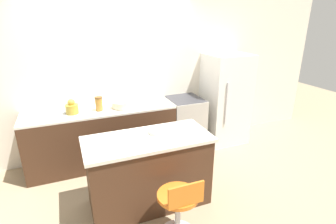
{
  "coord_description": "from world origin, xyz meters",
  "views": [
    {
      "loc": [
        -0.78,
        -3.52,
        2.25
      ],
      "look_at": [
        0.53,
        -0.27,
        0.95
      ],
      "focal_mm": 28.0,
      "sensor_mm": 36.0,
      "label": 1
    }
  ],
  "objects_px": {
    "refrigerator": "(225,99)",
    "kettle": "(72,108)",
    "oven_range": "(185,123)",
    "stool_chair": "(179,208)",
    "mixing_bowl": "(121,104)"
  },
  "relations": [
    {
      "from": "oven_range",
      "to": "stool_chair",
      "type": "bearing_deg",
      "value": -116.95
    },
    {
      "from": "refrigerator",
      "to": "kettle",
      "type": "relative_size",
      "value": 7.51
    },
    {
      "from": "oven_range",
      "to": "kettle",
      "type": "bearing_deg",
      "value": -178.51
    },
    {
      "from": "oven_range",
      "to": "mixing_bowl",
      "type": "distance_m",
      "value": 1.22
    },
    {
      "from": "oven_range",
      "to": "refrigerator",
      "type": "relative_size",
      "value": 0.56
    },
    {
      "from": "oven_range",
      "to": "stool_chair",
      "type": "xyz_separation_m",
      "value": [
        -0.95,
        -1.86,
        -0.08
      ]
    },
    {
      "from": "refrigerator",
      "to": "mixing_bowl",
      "type": "xyz_separation_m",
      "value": [
        -1.91,
        -0.03,
        0.15
      ]
    },
    {
      "from": "oven_range",
      "to": "refrigerator",
      "type": "distance_m",
      "value": 0.88
    },
    {
      "from": "stool_chair",
      "to": "kettle",
      "type": "distance_m",
      "value": 2.11
    },
    {
      "from": "oven_range",
      "to": "refrigerator",
      "type": "bearing_deg",
      "value": -1.32
    },
    {
      "from": "oven_range",
      "to": "kettle",
      "type": "distance_m",
      "value": 1.91
    },
    {
      "from": "stool_chair",
      "to": "mixing_bowl",
      "type": "height_order",
      "value": "mixing_bowl"
    },
    {
      "from": "stool_chair",
      "to": "mixing_bowl",
      "type": "xyz_separation_m",
      "value": [
        -0.16,
        1.81,
        0.59
      ]
    },
    {
      "from": "mixing_bowl",
      "to": "oven_range",
      "type": "bearing_deg",
      "value": 2.45
    },
    {
      "from": "refrigerator",
      "to": "kettle",
      "type": "distance_m",
      "value": 2.64
    }
  ]
}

